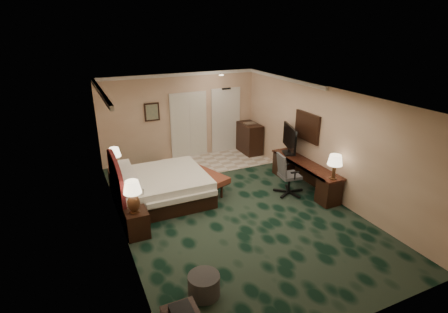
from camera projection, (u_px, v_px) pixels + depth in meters
name	position (u px, v px, depth m)	size (l,w,h in m)	color
floor	(232.00, 209.00, 8.25)	(5.00, 7.50, 0.00)	black
ceiling	(234.00, 95.00, 7.27)	(5.00, 7.50, 0.00)	silver
wall_back	(181.00, 117.00, 10.94)	(5.00, 0.00, 2.70)	tan
wall_front	(358.00, 248.00, 4.58)	(5.00, 0.00, 2.70)	tan
wall_left	(118.00, 174.00, 6.79)	(0.00, 7.50, 2.70)	tan
wall_right	(323.00, 140.00, 8.73)	(0.00, 7.50, 2.70)	tan
crown_molding	(234.00, 97.00, 7.29)	(5.00, 7.50, 0.10)	silver
tile_patch	(218.00, 161.00, 11.05)	(3.20, 1.70, 0.01)	#B7A38D
headboard	(117.00, 184.00, 7.89)	(0.12, 2.00, 1.40)	#4C141E
entry_door	(226.00, 121.00, 11.63)	(1.02, 0.06, 2.18)	silver
closet_doors	(189.00, 125.00, 11.11)	(1.20, 0.06, 2.10)	beige
wall_art	(152.00, 112.00, 10.47)	(0.45, 0.06, 0.55)	#526D5F
wall_mirror	(307.00, 127.00, 9.16)	(0.05, 0.95, 0.75)	white
bed	(163.00, 187.00, 8.56)	(2.09, 1.94, 0.66)	white
nightstand_near	(137.00, 223.00, 7.13)	(0.45, 0.51, 0.56)	black
nightstand_far	(118.00, 180.00, 9.12)	(0.43, 0.49, 0.54)	black
lamp_near	(133.00, 197.00, 6.89)	(0.36, 0.36, 0.68)	black
lamp_far	(115.00, 159.00, 8.92)	(0.33, 0.33, 0.62)	black
bed_bench	(205.00, 181.00, 9.13)	(0.49, 1.42, 0.48)	brown
ottoman	(204.00, 285.00, 5.59)	(0.52, 0.52, 0.37)	#2E2D2F
desk	(304.00, 175.00, 9.18)	(0.52, 2.43, 0.70)	black
tv	(290.00, 140.00, 9.54)	(0.09, 1.03, 0.80)	black
desk_lamp	(334.00, 167.00, 8.04)	(0.35, 0.35, 0.61)	black
desk_chair	(290.00, 174.00, 8.79)	(0.63, 0.60, 1.09)	#424149
minibar	(250.00, 138.00, 11.63)	(0.53, 0.95, 1.00)	black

